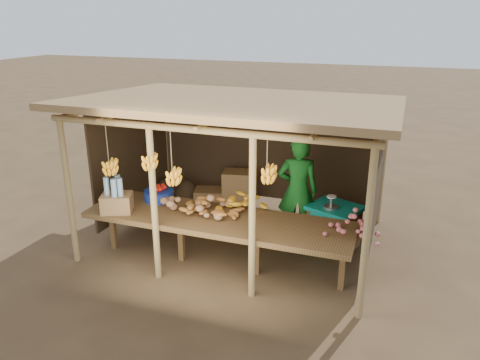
% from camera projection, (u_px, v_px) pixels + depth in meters
% --- Properties ---
extents(ground, '(60.00, 60.00, 0.00)m').
position_uv_depth(ground, '(240.00, 239.00, 7.80)').
color(ground, brown).
rests_on(ground, ground).
extents(stall_structure, '(4.70, 3.50, 2.43)m').
position_uv_depth(stall_structure, '(237.00, 127.00, 7.13)').
color(stall_structure, tan).
rests_on(stall_structure, ground).
extents(counter, '(3.90, 1.05, 0.80)m').
position_uv_depth(counter, '(218.00, 221.00, 6.71)').
color(counter, brown).
rests_on(counter, ground).
extents(potato_heap, '(1.18, 0.86, 0.37)m').
position_uv_depth(potato_heap, '(192.00, 199.00, 6.85)').
color(potato_heap, '#A17753').
rests_on(potato_heap, counter).
extents(sweet_potato_heap, '(0.88, 0.55, 0.35)m').
position_uv_depth(sweet_potato_heap, '(210.00, 202.00, 6.75)').
color(sweet_potato_heap, '#B7732F').
rests_on(sweet_potato_heap, counter).
extents(onion_heap, '(0.70, 0.42, 0.35)m').
position_uv_depth(onion_heap, '(354.00, 226.00, 6.01)').
color(onion_heap, '#CA6264').
rests_on(onion_heap, counter).
extents(banana_pile, '(0.77, 0.59, 0.35)m').
position_uv_depth(banana_pile, '(244.00, 199.00, 6.88)').
color(banana_pile, gold).
rests_on(banana_pile, counter).
extents(tomato_basin, '(0.45, 0.45, 0.24)m').
position_uv_depth(tomato_basin, '(159.00, 194.00, 7.29)').
color(tomato_basin, navy).
rests_on(tomato_basin, counter).
extents(bottle_box, '(0.53, 0.48, 0.54)m').
position_uv_depth(bottle_box, '(117.00, 198.00, 6.82)').
color(bottle_box, olive).
rests_on(bottle_box, counter).
extents(vendor, '(0.72, 0.55, 1.77)m').
position_uv_depth(vendor, '(298.00, 190.00, 7.48)').
color(vendor, '#17681F').
rests_on(vendor, ground).
extents(tarp_crate, '(0.94, 0.89, 0.90)m').
position_uv_depth(tarp_crate, '(334.00, 225.00, 7.46)').
color(tarp_crate, brown).
rests_on(tarp_crate, ground).
extents(carton_stack, '(1.17, 0.51, 0.84)m').
position_uv_depth(carton_stack, '(228.00, 195.00, 8.67)').
color(carton_stack, olive).
rests_on(carton_stack, ground).
extents(burlap_sacks, '(0.90, 0.47, 0.63)m').
position_uv_depth(burlap_sacks, '(177.00, 192.00, 9.12)').
color(burlap_sacks, '#41301E').
rests_on(burlap_sacks, ground).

